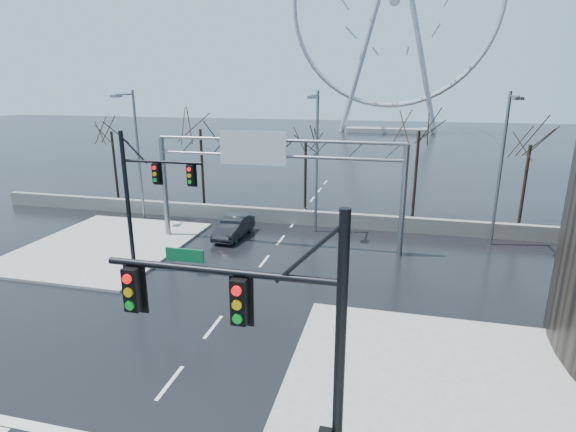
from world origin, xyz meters
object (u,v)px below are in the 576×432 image
(car, at_px, (234,227))
(signal_mast_near, at_px, (279,341))
(ferris_wheel, at_px, (394,9))
(signal_mast_far, at_px, (144,190))
(sign_gantry, at_px, (271,169))

(car, bearing_deg, signal_mast_near, -63.26)
(signal_mast_near, relative_size, ferris_wheel, 0.16)
(signal_mast_near, height_order, car, signal_mast_near)
(signal_mast_near, relative_size, signal_mast_far, 1.00)
(ferris_wheel, bearing_deg, signal_mast_near, -89.92)
(ferris_wheel, height_order, car, ferris_wheel)
(car, bearing_deg, sign_gantry, -13.64)
(signal_mast_far, xyz_separation_m, sign_gantry, (5.49, 6.00, 0.35))
(signal_mast_near, distance_m, ferris_wheel, 101.29)
(signal_mast_far, distance_m, sign_gantry, 8.14)
(signal_mast_far, bearing_deg, signal_mast_near, -49.74)
(car, bearing_deg, signal_mast_far, -106.10)
(signal_mast_near, xyz_separation_m, signal_mast_far, (-11.01, 13.00, -0.04))
(signal_mast_near, height_order, ferris_wheel, ferris_wheel)
(signal_mast_far, distance_m, ferris_wheel, 89.30)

